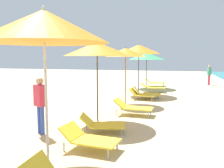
# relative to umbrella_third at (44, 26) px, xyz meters

# --- Properties ---
(umbrella_third) EXTENTS (2.38, 2.38, 3.02)m
(umbrella_third) POSITION_rel_umbrella_third_xyz_m (0.00, 0.00, 0.00)
(umbrella_third) COLOR silver
(umbrella_third) RESTS_ON ground
(lounger_third_shoreside) EXTENTS (1.36, 0.78, 0.54)m
(lounger_third_shoreside) POSITION_rel_umbrella_third_xyz_m (0.46, 1.00, -2.39)
(lounger_third_shoreside) COLOR yellow
(lounger_third_shoreside) RESTS_ON ground
(umbrella_fourth) EXTENTS (2.19, 2.19, 2.65)m
(umbrella_fourth) POSITION_rel_umbrella_third_xyz_m (-0.16, 3.39, -0.29)
(umbrella_fourth) COLOR #4C4C51
(umbrella_fourth) RESTS_ON ground
(lounger_fourth_shoreside) EXTENTS (1.41, 0.70, 0.58)m
(lounger_fourth_shoreside) POSITION_rel_umbrella_third_xyz_m (0.81, 4.53, -2.36)
(lounger_fourth_shoreside) COLOR yellow
(lounger_fourth_shoreside) RESTS_ON ground
(lounger_fourth_inland) EXTENTS (1.35, 0.91, 0.51)m
(lounger_fourth_inland) POSITION_rel_umbrella_third_xyz_m (0.35, 2.27, -2.41)
(lounger_fourth_inland) COLOR yellow
(lounger_fourth_inland) RESTS_ON ground
(umbrella_fifth) EXTENTS (1.84, 1.84, 2.58)m
(umbrella_fifth) POSITION_rel_umbrella_third_xyz_m (0.06, 6.65, -0.34)
(umbrella_fifth) COLOR olive
(umbrella_fifth) RESTS_ON ground
(lounger_fifth_shoreside) EXTENTS (1.31, 0.71, 0.56)m
(lounger_fifth_shoreside) POSITION_rel_umbrella_third_xyz_m (0.65, 7.77, -2.38)
(lounger_fifth_shoreside) COLOR yellow
(lounger_fifth_shoreside) RESTS_ON ground
(umbrella_sixth) EXTENTS (2.43, 2.43, 2.87)m
(umbrella_sixth) POSITION_rel_umbrella_third_xyz_m (0.20, 9.49, -0.11)
(umbrella_sixth) COLOR #4C4C51
(umbrella_sixth) RESTS_ON ground
(lounger_sixth_shoreside) EXTENTS (1.52, 0.79, 0.56)m
(lounger_sixth_shoreside) POSITION_rel_umbrella_third_xyz_m (0.89, 10.50, -2.35)
(lounger_sixth_shoreside) COLOR yellow
(lounger_sixth_shoreside) RESTS_ON ground
(lounger_sixth_inland) EXTENTS (1.46, 0.90, 0.61)m
(lounger_sixth_inland) POSITION_rel_umbrella_third_xyz_m (0.81, 8.22, -2.40)
(lounger_sixth_inland) COLOR yellow
(lounger_sixth_inland) RESTS_ON ground
(umbrella_farthest) EXTENTS (2.46, 2.46, 2.48)m
(umbrella_farthest) POSITION_rel_umbrella_third_xyz_m (0.24, 12.57, -0.47)
(umbrella_farthest) COLOR #4C4C51
(umbrella_farthest) RESTS_ON ground
(lounger_farthest_shoreside) EXTENTS (1.50, 0.84, 0.56)m
(lounger_farthest_shoreside) POSITION_rel_umbrella_third_xyz_m (0.72, 13.71, -2.37)
(lounger_farthest_shoreside) COLOR yellow
(lounger_farthest_shoreside) RESTS_ON ground
(person_walking_mid) EXTENTS (0.42, 0.37, 1.57)m
(person_walking_mid) POSITION_rel_umbrella_third_xyz_m (-1.23, 1.73, -1.71)
(person_walking_mid) COLOR #334CB2
(person_walking_mid) RESTS_ON ground
(person_walking_far) EXTENTS (0.29, 0.40, 1.52)m
(person_walking_far) POSITION_rel_umbrella_third_xyz_m (4.62, 15.42, -1.74)
(person_walking_far) COLOR #D8334C
(person_walking_far) RESTS_ON ground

